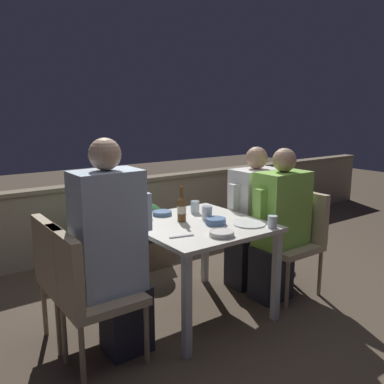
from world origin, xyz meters
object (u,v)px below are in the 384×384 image
(chair_left_near, at_px, (83,286))
(chair_left_far, at_px, (66,271))
(chair_right_far, at_px, (268,224))
(beer_bottle, at_px, (182,208))
(person_blue_shirt, at_px, (113,251))
(person_white_polo, at_px, (252,217))
(chair_right_near, at_px, (295,232))
(potted_plant, at_px, (257,214))
(person_green_blouse, at_px, (279,225))

(chair_left_near, height_order, chair_left_far, same)
(chair_left_near, distance_m, chair_right_far, 1.88)
(chair_right_far, height_order, beer_bottle, beer_bottle)
(chair_left_near, bearing_deg, person_blue_shirt, 0.00)
(chair_left_far, relative_size, beer_bottle, 3.24)
(person_white_polo, height_order, beer_bottle, person_white_polo)
(chair_right_near, distance_m, person_white_polo, 0.38)
(chair_right_near, distance_m, potted_plant, 0.96)
(person_green_blouse, bearing_deg, person_blue_shirt, 179.08)
(person_white_polo, height_order, potted_plant, person_white_polo)
(potted_plant, bearing_deg, chair_right_near, -115.94)
(chair_right_near, xyz_separation_m, person_white_polo, (-0.19, 0.32, 0.10))
(potted_plant, bearing_deg, chair_left_far, -166.53)
(chair_left_near, xyz_separation_m, person_blue_shirt, (0.20, 0.00, 0.18))
(chair_right_near, bearing_deg, person_white_polo, 121.39)
(chair_left_near, xyz_separation_m, person_green_blouse, (1.64, -0.02, 0.10))
(chair_left_far, xyz_separation_m, chair_right_near, (1.85, -0.31, 0.00))
(person_green_blouse, relative_size, beer_bottle, 4.66)
(chair_right_near, height_order, chair_right_far, same)
(chair_right_near, distance_m, chair_right_far, 0.32)
(person_green_blouse, relative_size, potted_plant, 1.78)
(chair_left_far, bearing_deg, person_blue_shirt, -55.33)
(person_green_blouse, bearing_deg, person_white_polo, 88.37)
(beer_bottle, bearing_deg, chair_right_near, -14.84)
(chair_left_near, relative_size, person_white_polo, 0.70)
(chair_left_far, distance_m, person_green_blouse, 1.68)
(chair_left_far, bearing_deg, person_green_blouse, -10.81)
(chair_right_far, bearing_deg, person_white_polo, -180.00)
(chair_left_far, xyz_separation_m, chair_right_far, (1.86, 0.00, 0.00))
(chair_left_near, relative_size, chair_left_far, 1.00)
(person_white_polo, distance_m, potted_plant, 0.84)
(chair_right_far, distance_m, potted_plant, 0.68)
(chair_right_near, distance_m, person_green_blouse, 0.23)
(person_blue_shirt, distance_m, chair_right_far, 1.69)
(chair_right_near, xyz_separation_m, potted_plant, (0.42, 0.86, -0.09))
(person_green_blouse, distance_m, person_white_polo, 0.32)
(beer_bottle, distance_m, potted_plant, 1.57)
(chair_left_near, distance_m, beer_bottle, 0.95)
(chair_right_near, relative_size, person_white_polo, 0.70)
(chair_right_near, bearing_deg, potted_plant, 64.06)
(chair_left_far, xyz_separation_m, person_green_blouse, (1.65, -0.31, 0.10))
(chair_right_near, height_order, beer_bottle, beer_bottle)
(beer_bottle, bearing_deg, chair_left_near, -164.75)
(person_green_blouse, xyz_separation_m, person_white_polo, (0.01, 0.32, -0.01))
(chair_left_near, xyz_separation_m, chair_right_far, (1.86, 0.29, 0.00))
(person_green_blouse, relative_size, person_white_polo, 1.01)
(person_blue_shirt, height_order, chair_right_near, person_blue_shirt)
(chair_right_far, bearing_deg, chair_right_near, -91.71)
(chair_right_far, height_order, person_white_polo, person_white_polo)
(chair_left_near, bearing_deg, chair_left_far, 90.57)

